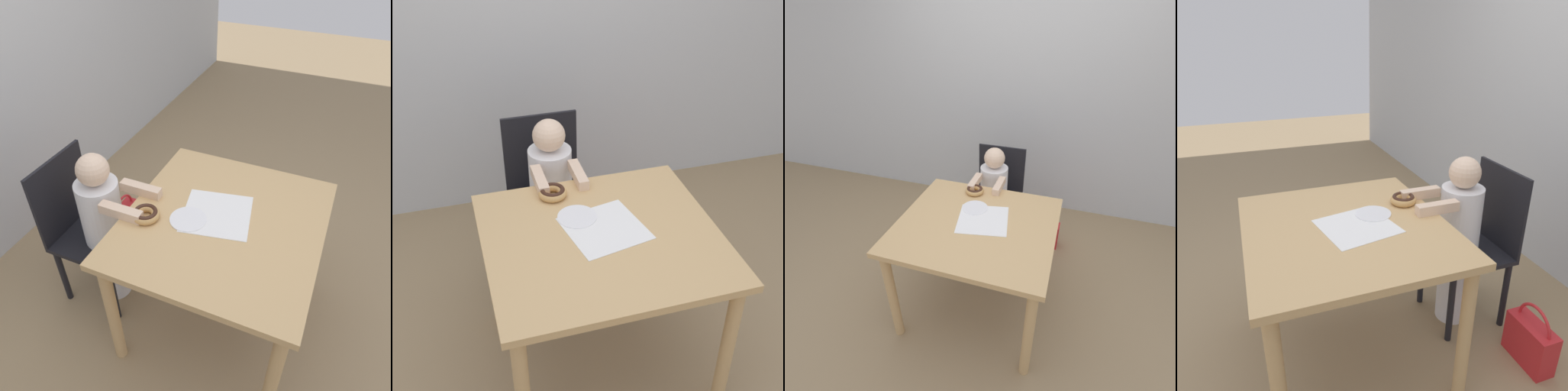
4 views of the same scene
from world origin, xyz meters
TOP-DOWN VIEW (x-y plane):
  - ground_plane at (0.00, 0.00)m, footprint 12.00×12.00m
  - dining_table at (0.00, 0.00)m, footprint 0.99×0.91m
  - chair at (-0.07, 0.78)m, footprint 0.41×0.41m
  - child_figure at (-0.07, 0.65)m, footprint 0.24×0.42m
  - donut at (-0.13, 0.34)m, footprint 0.13×0.13m
  - napkin at (0.03, 0.04)m, footprint 0.37×0.37m
  - handbag at (0.37, 0.85)m, footprint 0.27×0.11m
  - plate at (-0.07, 0.16)m, footprint 0.17×0.17m

SIDE VIEW (x-z plane):
  - ground_plane at x=0.00m, z-range 0.00..0.00m
  - handbag at x=0.37m, z-range -0.04..0.30m
  - chair at x=-0.07m, z-range 0.02..0.93m
  - child_figure at x=-0.07m, z-range 0.01..1.01m
  - dining_table at x=0.00m, z-range 0.27..1.03m
  - napkin at x=0.03m, z-range 0.76..0.77m
  - plate at x=-0.07m, z-range 0.76..0.77m
  - donut at x=-0.13m, z-range 0.76..0.81m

